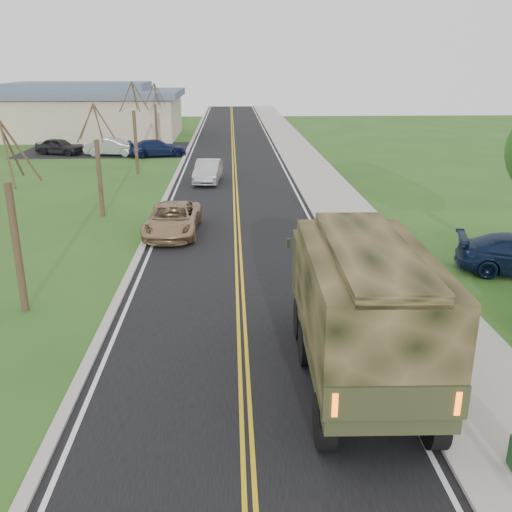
{
  "coord_description": "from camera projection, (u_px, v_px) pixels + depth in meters",
  "views": [
    {
      "loc": [
        -0.26,
        -7.28,
        7.65
      ],
      "look_at": [
        0.5,
        9.87,
        1.8
      ],
      "focal_mm": 40.0,
      "sensor_mm": 36.0,
      "label": 1
    }
  ],
  "objects": [
    {
      "name": "road",
      "position": [
        234.0,
        160.0,
        47.18
      ],
      "size": [
        8.0,
        120.0,
        0.01
      ],
      "primitive_type": "cube",
      "color": "black",
      "rests_on": "ground"
    },
    {
      "name": "curb_right",
      "position": [
        284.0,
        159.0,
        47.34
      ],
      "size": [
        0.3,
        120.0,
        0.12
      ],
      "primitive_type": "cube",
      "color": "#9E998E",
      "rests_on": "ground"
    },
    {
      "name": "sidewalk_right",
      "position": [
        305.0,
        158.0,
        47.42
      ],
      "size": [
        3.2,
        120.0,
        0.1
      ],
      "primitive_type": "cube",
      "color": "#9E998E",
      "rests_on": "ground"
    },
    {
      "name": "curb_left",
      "position": [
        184.0,
        159.0,
        46.99
      ],
      "size": [
        0.3,
        120.0,
        0.1
      ],
      "primitive_type": "cube",
      "color": "#9E998E",
      "rests_on": "ground"
    },
    {
      "name": "bare_tree_a",
      "position": [
        15.0,
        233.0,
        17.68
      ],
      "size": [
        1.93,
        2.26,
        6.08
      ],
      "color": "#38281C",
      "rests_on": "ground"
    },
    {
      "name": "bare_tree_b",
      "position": [
        99.0,
        169.0,
        29.07
      ],
      "size": [
        1.83,
        2.14,
        5.73
      ],
      "color": "#38281C",
      "rests_on": "ground"
    },
    {
      "name": "bare_tree_c",
      "position": [
        135.0,
        135.0,
        40.32
      ],
      "size": [
        2.04,
        2.39,
        6.42
      ],
      "color": "#38281C",
      "rests_on": "ground"
    },
    {
      "name": "bare_tree_d",
      "position": [
        156.0,
        121.0,
        51.74
      ],
      "size": [
        1.88,
        2.2,
        5.91
      ],
      "color": "#38281C",
      "rests_on": "ground"
    },
    {
      "name": "commercial_building",
      "position": [
        83.0,
        111.0,
        60.75
      ],
      "size": [
        25.5,
        21.5,
        5.65
      ],
      "color": "tan",
      "rests_on": "ground"
    },
    {
      "name": "military_truck",
      "position": [
        360.0,
        301.0,
        13.74
      ],
      "size": [
        2.85,
        7.74,
        3.82
      ],
      "rotation": [
        0.0,
        0.0,
        -0.02
      ],
      "color": "black",
      "rests_on": "ground"
    },
    {
      "name": "suv_champagne",
      "position": [
        173.0,
        219.0,
        26.54
      ],
      "size": [
        2.53,
        5.16,
        1.41
      ],
      "primitive_type": "imported",
      "rotation": [
        0.0,
        0.0,
        -0.04
      ],
      "color": "#9A7B57",
      "rests_on": "ground"
    },
    {
      "name": "sedan_silver",
      "position": [
        208.0,
        171.0,
        38.06
      ],
      "size": [
        1.92,
        4.58,
        1.47
      ],
      "primitive_type": "imported",
      "rotation": [
        0.0,
        0.0,
        -0.08
      ],
      "color": "#ADADB2",
      "rests_on": "ground"
    },
    {
      "name": "lot_car_dark",
      "position": [
        59.0,
        146.0,
        49.51
      ],
      "size": [
        4.47,
        2.93,
        1.41
      ],
      "primitive_type": "imported",
      "rotation": [
        0.0,
        0.0,
        1.24
      ],
      "color": "black",
      "rests_on": "ground"
    },
    {
      "name": "lot_car_silver",
      "position": [
        112.0,
        147.0,
        49.0
      ],
      "size": [
        4.71,
        2.03,
        1.51
      ],
      "primitive_type": "imported",
      "rotation": [
        0.0,
        0.0,
        1.47
      ],
      "color": "#B1B1B6",
      "rests_on": "ground"
    },
    {
      "name": "lot_car_navy",
      "position": [
        157.0,
        148.0,
        48.58
      ],
      "size": [
        5.21,
        3.18,
        1.41
      ],
      "primitive_type": "imported",
      "rotation": [
        0.0,
        0.0,
        1.83
      ],
      "color": "#10193D",
      "rests_on": "ground"
    }
  ]
}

